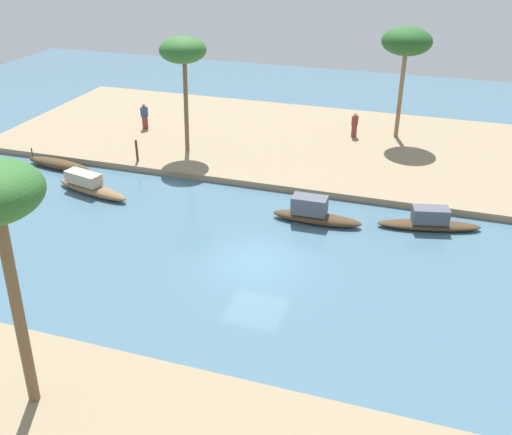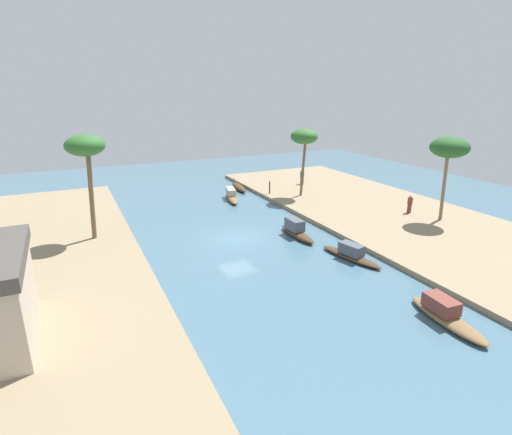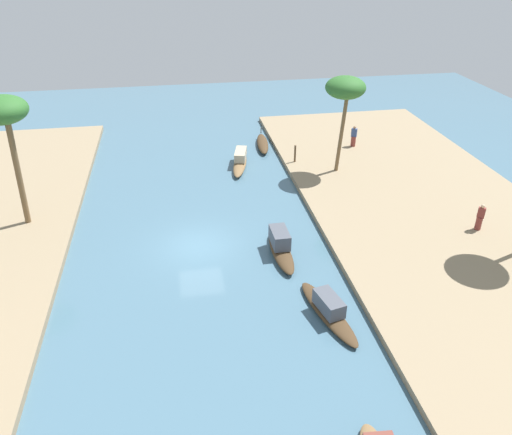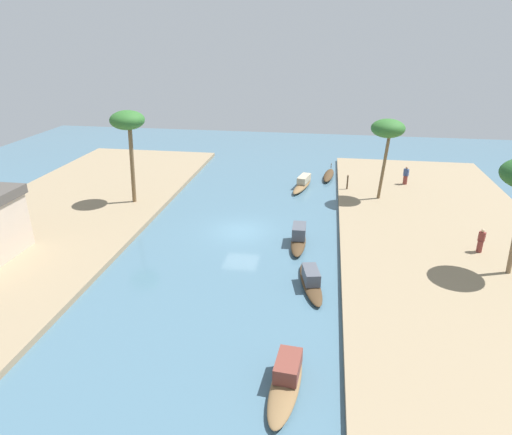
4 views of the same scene
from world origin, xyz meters
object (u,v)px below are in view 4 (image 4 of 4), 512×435
Objects in this scene: person_on_near_bank at (481,242)px; palm_tree_left_far at (388,130)px; sampan_near_left_bank at (311,280)px; sampan_with_tall_canopy at (299,238)px; sampan_foreground at (329,175)px; sampan_midstream at (303,184)px; sampan_upstream_small at (286,379)px; person_by_mooring at (406,177)px; mooring_post at (347,182)px; palm_tree_right_tall at (128,123)px.

palm_tree_left_far is at bearing -26.51° from person_on_near_bank.
sampan_with_tall_canopy is at bearing -1.46° from sampan_near_left_bank.
palm_tree_left_far reaches higher than sampan_foreground.
palm_tree_left_far is (14.60, -5.22, 5.83)m from sampan_near_left_bank.
person_on_near_bank is at bearing -121.60° from sampan_midstream.
sampan_upstream_small is 28.23m from person_by_mooring.
mooring_post is 6.21m from palm_tree_left_far.
palm_tree_left_far reaches higher than sampan_midstream.
mooring_post reaches higher than sampan_upstream_small.
person_by_mooring is at bearing -35.32° from sampan_near_left_bank.
mooring_post is (11.30, 8.01, -0.05)m from person_on_near_bank.
palm_tree_right_tall is at bearing 42.46° from sampan_upstream_small.
sampan_with_tall_canopy is 0.98× the size of sampan_foreground.
mooring_post is at bearing -2.39° from sampan_upstream_small.
sampan_near_left_bank is 17.36m from sampan_midstream.
sampan_near_left_bank is at bearing 60.63° from person_on_near_bank.
person_by_mooring is (18.90, -7.85, 0.70)m from sampan_near_left_bank.
palm_tree_right_tall is (10.58, 14.96, 6.52)m from sampan_near_left_bank.
palm_tree_right_tall is at bearing 68.30° from sampan_with_tall_canopy.
sampan_upstream_small is at bearing 165.51° from palm_tree_left_far.
person_on_near_bank is 26.66m from palm_tree_right_tall.
sampan_upstream_small is 3.69× the size of mooring_post.
sampan_with_tall_canopy reaches higher than sampan_upstream_small.
mooring_post is 0.17× the size of palm_tree_right_tall.
sampan_foreground is 20.00m from palm_tree_right_tall.
mooring_post is (11.33, -3.56, 0.51)m from sampan_with_tall_canopy.
sampan_upstream_small is 0.70× the size of palm_tree_left_far.
sampan_near_left_bank is 19.45m from palm_tree_right_tall.
person_on_near_bank is at bearing 130.68° from person_by_mooring.
sampan_midstream is 12.02m from sampan_with_tall_canopy.
person_by_mooring reaches higher than sampan_midstream.
person_on_near_bank is 13.85m from person_by_mooring.
sampan_upstream_small is 0.98× the size of sampan_midstream.
sampan_near_left_bank is at bearing -169.56° from sampan_with_tall_canopy.
person_on_near_bank is (5.31, -10.51, 0.67)m from sampan_near_left_bank.
sampan_midstream is at bearing 1.36° from sampan_with_tall_canopy.
palm_tree_right_tall reaches higher than sampan_with_tall_canopy.
person_by_mooring is at bearing -12.64° from sampan_upstream_small.
sampan_with_tall_canopy is 2.58× the size of person_by_mooring.
palm_tree_right_tall reaches higher than sampan_upstream_small.
sampan_upstream_small reaches higher than sampan_midstream.
palm_tree_left_far reaches higher than person_on_near_bank.
sampan_upstream_small is 25.33m from sampan_midstream.
sampan_with_tall_canopy is at bearing -110.84° from palm_tree_right_tall.
sampan_midstream is at bearing 80.41° from mooring_post.
sampan_with_tall_canopy is at bearing -164.50° from sampan_midstream.
sampan_near_left_bank is 16.81m from mooring_post.
person_by_mooring reaches higher than sampan_with_tall_canopy.
sampan_near_left_bank is 2.92× the size of person_by_mooring.
person_by_mooring is 0.25× the size of palm_tree_left_far.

